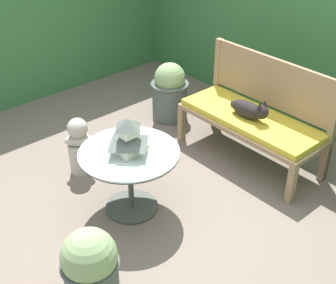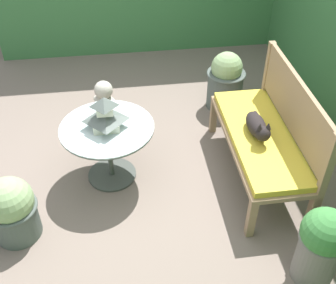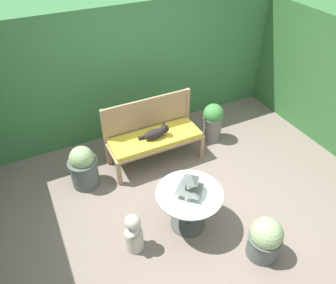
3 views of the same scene
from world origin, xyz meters
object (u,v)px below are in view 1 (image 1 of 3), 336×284
patio_table (130,164)px  potted_plant_bench_right (90,267)px  pagoda_birdhouse (128,138)px  cat (250,110)px  potted_plant_table_near (170,92)px  garden_bust (80,147)px  garden_bench (250,122)px

patio_table → potted_plant_bench_right: 0.94m
patio_table → pagoda_birdhouse: 0.24m
pagoda_birdhouse → cat: bearing=83.1°
patio_table → potted_plant_table_near: (-0.94, 1.25, -0.12)m
cat → pagoda_birdhouse: bearing=-97.3°
garden_bust → pagoda_birdhouse: bearing=-50.6°
garden_bench → potted_plant_bench_right: (0.41, -2.01, -0.12)m
pagoda_birdhouse → garden_bust: (-0.72, -0.02, -0.41)m
potted_plant_table_near → garden_bench: bearing=1.2°
cat → potted_plant_table_near: 1.12m
garden_bench → patio_table: 1.28m
patio_table → potted_plant_table_near: size_ratio=1.23×
garden_bench → potted_plant_table_near: size_ratio=2.17×
potted_plant_table_near → pagoda_birdhouse: bearing=-52.9°
garden_bust → potted_plant_table_near: potted_plant_table_near is taller
garden_bench → cat: 0.15m
potted_plant_table_near → potted_plant_bench_right: (1.49, -1.99, -0.04)m
cat → garden_bust: 1.55m
cat → potted_plant_bench_right: 2.03m
potted_plant_table_near → patio_table: bearing=-52.9°
potted_plant_table_near → garden_bust: bearing=-79.8°
patio_table → potted_plant_bench_right: patio_table is taller
potted_plant_table_near → potted_plant_bench_right: size_ratio=1.16×
garden_bust → cat: bearing=3.0°
garden_bench → potted_plant_table_near: 1.09m
potted_plant_table_near → potted_plant_bench_right: potted_plant_table_near is taller
cat → pagoda_birdhouse: pagoda_birdhouse is taller
patio_table → garden_bust: size_ratio=1.44×
cat → pagoda_birdhouse: size_ratio=1.57×
garden_bust → potted_plant_bench_right: (1.27, -0.71, 0.01)m
patio_table → potted_plant_table_near: potted_plant_table_near is taller
pagoda_birdhouse → garden_bust: bearing=-178.1°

